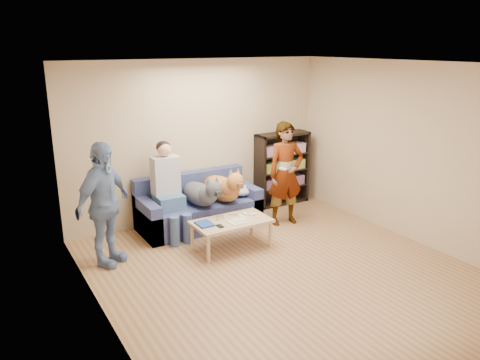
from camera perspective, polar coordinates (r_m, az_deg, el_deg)
ground at (r=6.10m, az=5.90°, el=-11.36°), size 5.00×5.00×0.00m
ceiling at (r=5.41m, az=6.72°, el=13.85°), size 5.00×5.00×0.00m
wall_back at (r=7.70m, az=-4.98°, el=4.84°), size 4.50×0.00×4.50m
wall_left at (r=4.67m, az=-16.41°, el=-3.40°), size 0.00×5.00×5.00m
wall_right at (r=7.16m, az=20.86°, el=2.96°), size 0.00×5.00×5.00m
blanket at (r=7.67m, az=0.14°, el=-1.25°), size 0.46×0.39×0.16m
person_standing_right at (r=7.47m, az=5.58°, el=0.76°), size 0.65×0.48×1.66m
person_standing_left at (r=6.28m, az=-16.28°, el=-2.91°), size 1.02×0.90×1.65m
held_controller at (r=7.16m, az=5.27°, el=1.37°), size 0.06×0.12×0.03m
notebook_blue at (r=6.49m, az=-4.35°, el=-5.35°), size 0.20×0.26×0.03m
papers at (r=6.57m, az=-0.23°, el=-5.08°), size 0.26×0.20×0.02m
magazine at (r=6.59m, az=-0.10°, el=-4.87°), size 0.22×0.17×0.01m
camera_silver at (r=6.66m, az=-2.46°, el=-4.62°), size 0.11×0.06×0.05m
controller_a at (r=6.83m, az=0.57°, el=-4.14°), size 0.04×0.13×0.03m
controller_b at (r=6.81m, az=1.50°, el=-4.22°), size 0.09×0.06×0.03m
headphone_cup_a at (r=6.70m, az=0.52°, el=-4.61°), size 0.07×0.07×0.02m
headphone_cup_b at (r=6.76m, az=0.17°, el=-4.40°), size 0.07×0.07×0.02m
pen_orange at (r=6.49m, az=-0.50°, el=-5.39°), size 0.13×0.06×0.01m
pen_black at (r=6.83m, az=-0.93°, el=-4.26°), size 0.13×0.08×0.01m
wallet at (r=6.41m, az=-2.46°, el=-5.63°), size 0.07×0.12×0.02m
sofa at (r=7.51m, az=-5.15°, el=-3.53°), size 1.90×0.85×0.82m
person_seated at (r=7.05m, az=-8.73°, el=-0.79°), size 0.40×0.73×1.47m
dog_gray at (r=7.16m, az=-4.70°, el=-1.64°), size 0.38×1.24×0.56m
dog_tan at (r=7.36m, az=-2.00°, el=-0.91°), size 0.42×1.17×0.62m
coffee_table at (r=6.64m, az=-1.05°, el=-5.32°), size 1.10×0.60×0.42m
bookshelf at (r=8.47m, az=5.10°, el=1.59°), size 1.00×0.34×1.30m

